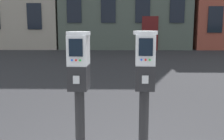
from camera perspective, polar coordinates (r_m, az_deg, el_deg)
The scene contains 2 objects.
parking_meter_near_kerb at distance 2.53m, azimuth -6.78°, elevation -2.48°, with size 0.23×0.26×1.46m.
parking_meter_twin_adjacent at distance 2.52m, azimuth 6.71°, elevation -2.45°, with size 0.23×0.26×1.47m.
Camera 1 is at (0.02, -2.76, 1.68)m, focal length 44.41 mm.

